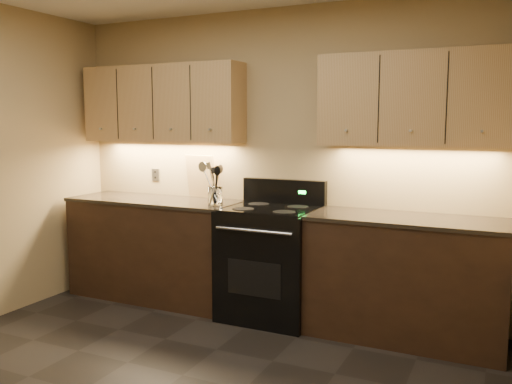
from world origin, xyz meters
TOP-DOWN VIEW (x-y plane):
  - wall_back at (0.00, 2.00)m, footprint 4.00×0.04m
  - counter_left at (-1.10, 1.70)m, footprint 1.62×0.62m
  - counter_right at (1.18, 1.70)m, footprint 1.46×0.62m
  - stove at (0.08, 1.68)m, footprint 0.76×0.68m
  - upper_cab_left at (-1.10, 1.85)m, footprint 1.60×0.30m
  - upper_cab_right at (1.18, 1.85)m, footprint 1.44×0.30m
  - outlet_plate at (-1.30, 1.99)m, footprint 0.08×0.01m
  - utensil_crock at (-0.42, 1.63)m, footprint 0.13×0.13m
  - cutting_board at (-0.76, 1.96)m, footprint 0.32×0.12m
  - wooden_spoon at (-0.45, 1.62)m, footprint 0.15×0.09m
  - black_spoon at (-0.44, 1.65)m, footprint 0.12×0.13m
  - black_turner at (-0.41, 1.61)m, footprint 0.15×0.16m
  - steel_spatula at (-0.38, 1.63)m, footprint 0.20×0.11m
  - steel_skimmer at (-0.39, 1.62)m, footprint 0.27×0.13m

SIDE VIEW (x-z plane):
  - counter_left at x=-1.10m, z-range 0.00..0.93m
  - counter_right at x=1.18m, z-range 0.00..0.93m
  - stove at x=0.08m, z-range -0.09..1.05m
  - utensil_crock at x=-0.42m, z-range 0.92..1.08m
  - black_turner at x=-0.41m, z-range 0.94..1.28m
  - black_spoon at x=-0.44m, z-range 0.94..1.27m
  - wooden_spoon at x=-0.45m, z-range 0.94..1.28m
  - outlet_plate at x=-1.30m, z-range 1.06..1.18m
  - cutting_board at x=-0.76m, z-range 0.93..1.33m
  - steel_spatula at x=-0.38m, z-range 0.94..1.32m
  - steel_skimmer at x=-0.39m, z-range 0.95..1.32m
  - wall_back at x=0.00m, z-range 0.00..2.60m
  - upper_cab_left at x=-1.10m, z-range 1.45..2.15m
  - upper_cab_right at x=1.18m, z-range 1.45..2.15m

